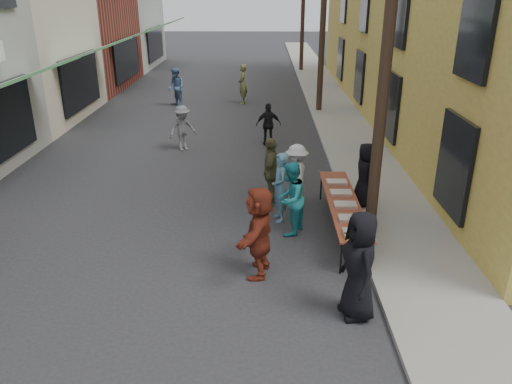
{
  "coord_description": "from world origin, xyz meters",
  "views": [
    {
      "loc": [
        1.79,
        -7.56,
        5.28
      ],
      "look_at": [
        1.63,
        2.11,
        1.3
      ],
      "focal_mm": 35.0,
      "sensor_mm": 36.0,
      "label": 1
    }
  ],
  "objects_px": {
    "utility_pole_mid": "(324,7)",
    "server": "(365,174)",
    "catering_tray_sausage": "(356,233)",
    "guest_front_c": "(290,199)",
    "serving_table": "(343,203)",
    "utility_pole_far": "(303,0)",
    "guest_front_a": "(359,266)",
    "utility_pole_near": "(389,29)"
  },
  "relations": [
    {
      "from": "utility_pole_near",
      "to": "serving_table",
      "type": "bearing_deg",
      "value": -172.93
    },
    {
      "from": "catering_tray_sausage",
      "to": "server",
      "type": "relative_size",
      "value": 0.31
    },
    {
      "from": "catering_tray_sausage",
      "to": "utility_pole_mid",
      "type": "bearing_deg",
      "value": 87.15
    },
    {
      "from": "utility_pole_far",
      "to": "catering_tray_sausage",
      "type": "xyz_separation_m",
      "value": [
        -0.68,
        -25.73,
        -3.71
      ]
    },
    {
      "from": "utility_pole_mid",
      "to": "utility_pole_far",
      "type": "xyz_separation_m",
      "value": [
        0.0,
        12.0,
        0.0
      ]
    },
    {
      "from": "serving_table",
      "to": "catering_tray_sausage",
      "type": "bearing_deg",
      "value": -90.0
    },
    {
      "from": "catering_tray_sausage",
      "to": "guest_front_c",
      "type": "height_order",
      "value": "guest_front_c"
    },
    {
      "from": "catering_tray_sausage",
      "to": "guest_front_a",
      "type": "bearing_deg",
      "value": -97.81
    },
    {
      "from": "catering_tray_sausage",
      "to": "utility_pole_far",
      "type": "bearing_deg",
      "value": 88.48
    },
    {
      "from": "utility_pole_near",
      "to": "catering_tray_sausage",
      "type": "height_order",
      "value": "utility_pole_near"
    },
    {
      "from": "utility_pole_near",
      "to": "catering_tray_sausage",
      "type": "distance_m",
      "value": 4.15
    },
    {
      "from": "guest_front_a",
      "to": "server",
      "type": "height_order",
      "value": "guest_front_a"
    },
    {
      "from": "catering_tray_sausage",
      "to": "guest_front_a",
      "type": "relative_size",
      "value": 0.26
    },
    {
      "from": "utility_pole_far",
      "to": "catering_tray_sausage",
      "type": "distance_m",
      "value": 26.01
    },
    {
      "from": "utility_pole_far",
      "to": "server",
      "type": "xyz_separation_m",
      "value": [
        0.05,
        -22.74,
        -3.58
      ]
    },
    {
      "from": "serving_table",
      "to": "guest_front_c",
      "type": "height_order",
      "value": "guest_front_c"
    },
    {
      "from": "guest_front_c",
      "to": "server",
      "type": "bearing_deg",
      "value": 151.47
    },
    {
      "from": "serving_table",
      "to": "server",
      "type": "relative_size",
      "value": 2.45
    },
    {
      "from": "serving_table",
      "to": "server",
      "type": "distance_m",
      "value": 1.55
    },
    {
      "from": "utility_pole_mid",
      "to": "server",
      "type": "xyz_separation_m",
      "value": [
        0.05,
        -10.74,
        -3.58
      ]
    },
    {
      "from": "utility_pole_far",
      "to": "serving_table",
      "type": "relative_size",
      "value": 2.25
    },
    {
      "from": "utility_pole_near",
      "to": "guest_front_c",
      "type": "relative_size",
      "value": 5.22
    },
    {
      "from": "utility_pole_mid",
      "to": "guest_front_a",
      "type": "relative_size",
      "value": 4.63
    },
    {
      "from": "utility_pole_far",
      "to": "guest_front_a",
      "type": "xyz_separation_m",
      "value": [
        -0.9,
        -27.31,
        -3.53
      ]
    },
    {
      "from": "server",
      "to": "serving_table",
      "type": "bearing_deg",
      "value": 137.59
    },
    {
      "from": "utility_pole_mid",
      "to": "utility_pole_near",
      "type": "bearing_deg",
      "value": -90.0
    },
    {
      "from": "utility_pole_far",
      "to": "serving_table",
      "type": "height_order",
      "value": "utility_pole_far"
    },
    {
      "from": "serving_table",
      "to": "catering_tray_sausage",
      "type": "distance_m",
      "value": 1.65
    },
    {
      "from": "utility_pole_mid",
      "to": "server",
      "type": "distance_m",
      "value": 11.32
    },
    {
      "from": "utility_pole_near",
      "to": "server",
      "type": "distance_m",
      "value": 3.8
    },
    {
      "from": "server",
      "to": "guest_front_c",
      "type": "bearing_deg",
      "value": 113.35
    },
    {
      "from": "catering_tray_sausage",
      "to": "guest_front_c",
      "type": "distance_m",
      "value": 1.95
    },
    {
      "from": "guest_front_a",
      "to": "guest_front_c",
      "type": "relative_size",
      "value": 1.13
    },
    {
      "from": "server",
      "to": "guest_front_a",
      "type": "bearing_deg",
      "value": 154.45
    },
    {
      "from": "serving_table",
      "to": "guest_front_c",
      "type": "relative_size",
      "value": 2.32
    },
    {
      "from": "guest_front_a",
      "to": "utility_pole_far",
      "type": "bearing_deg",
      "value": 166.8
    },
    {
      "from": "utility_pole_near",
      "to": "guest_front_c",
      "type": "bearing_deg",
      "value": -173.43
    },
    {
      "from": "utility_pole_far",
      "to": "catering_tray_sausage",
      "type": "height_order",
      "value": "utility_pole_far"
    },
    {
      "from": "utility_pole_mid",
      "to": "guest_front_a",
      "type": "xyz_separation_m",
      "value": [
        -0.9,
        -15.31,
        -3.53
      ]
    },
    {
      "from": "serving_table",
      "to": "server",
      "type": "xyz_separation_m",
      "value": [
        0.73,
        1.35,
        0.2
      ]
    },
    {
      "from": "utility_pole_far",
      "to": "guest_front_a",
      "type": "height_order",
      "value": "utility_pole_far"
    },
    {
      "from": "utility_pole_near",
      "to": "utility_pole_far",
      "type": "bearing_deg",
      "value": 90.0
    }
  ]
}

